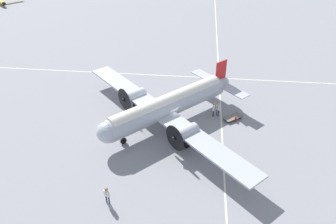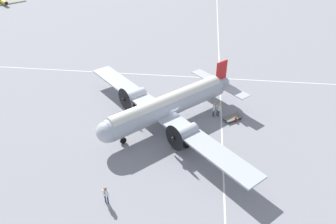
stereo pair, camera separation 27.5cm
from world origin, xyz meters
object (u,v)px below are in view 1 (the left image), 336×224
Objects in this scene: airliner_main at (165,107)px; suitcase_upright_spare at (235,119)px; crew_foreground at (107,194)px; suitcase_near_door at (235,119)px; baggage_cart at (232,117)px; passenger_boarding at (218,108)px; ramp_agent at (214,108)px.

airliner_main is 8.33m from suitcase_upright_spare.
crew_foreground is 3.32× the size of suitcase_near_door.
suitcase_upright_spare reaches higher than baggage_cart.
passenger_boarding is at bearing -53.68° from baggage_cart.
passenger_boarding reaches higher than baggage_cart.
crew_foreground reaches higher than suitcase_upright_spare.
ramp_agent is (2.25, -5.39, -1.25)m from airliner_main.
passenger_boarding is at bearing 157.50° from airliner_main.
crew_foreground is at bearing 14.96° from baggage_cart.
passenger_boarding is 3.19× the size of suitcase_near_door.
ramp_agent is at bearing 75.02° from suitcase_near_door.
ramp_agent is 0.78× the size of baggage_cart.
passenger_boarding is 0.72× the size of baggage_cart.
airliner_main reaches higher than baggage_cart.
passenger_boarding is at bearing 65.79° from suitcase_upright_spare.
airliner_main is at bearing -88.34° from crew_foreground.
suitcase_near_door is (-0.68, -2.53, -0.89)m from ramp_agent.
suitcase_upright_spare is at bearing -160.76° from passenger_boarding.
airliner_main reaches higher than ramp_agent.
suitcase_near_door is at bearing 84.36° from ramp_agent.
airliner_main reaches higher than passenger_boarding.
airliner_main is 8.36m from suitcase_near_door.
suitcase_near_door is 0.10m from suitcase_upright_spare.
airliner_main is 39.02× the size of suitcase_near_door.
baggage_cart reaches higher than suitcase_near_door.
suitcase_upright_spare is (1.47, -7.92, -2.12)m from airliner_main.
ramp_agent is 3.26× the size of suitcase_upright_spare.
passenger_boarding is (14.21, -9.46, -0.04)m from crew_foreground.
ramp_agent is (14.08, -8.95, 0.05)m from crew_foreground.
ramp_agent reaches higher than suitcase_near_door.
passenger_boarding is at bearing 113.64° from ramp_agent.
suitcase_upright_spare reaches higher than suitcase_near_door.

